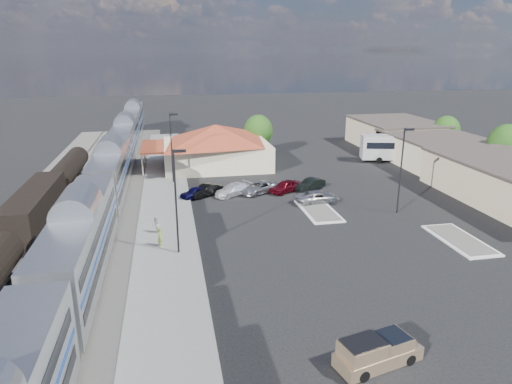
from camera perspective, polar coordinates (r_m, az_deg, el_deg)
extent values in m
plane|color=black|center=(46.26, 3.89, -3.56)|extent=(280.00, 280.00, 0.00)
cube|color=#4C4944|center=(53.26, -20.91, -1.80)|extent=(16.00, 100.00, 0.12)
cube|color=gray|center=(50.47, -11.19, -1.95)|extent=(5.50, 92.00, 0.18)
cube|color=silver|center=(35.89, -21.00, -5.82)|extent=(3.00, 20.00, 5.00)
cube|color=black|center=(37.00, -20.54, -9.75)|extent=(2.20, 16.00, 0.60)
cube|color=silver|center=(55.67, -17.58, 2.55)|extent=(3.00, 20.00, 5.00)
cube|color=black|center=(56.40, -17.33, -0.15)|extent=(2.20, 16.00, 0.60)
cube|color=silver|center=(76.11, -15.96, 6.49)|extent=(3.00, 20.00, 5.00)
cube|color=black|center=(76.64, -15.80, 4.47)|extent=(2.20, 16.00, 0.60)
cube|color=silver|center=(96.79, -15.03, 8.75)|extent=(3.00, 20.00, 5.00)
cube|color=black|center=(97.21, -14.90, 7.14)|extent=(2.20, 16.00, 0.60)
cube|color=black|center=(47.74, -25.86, -1.85)|extent=(2.80, 14.00, 3.60)
cube|color=black|center=(48.34, -25.56, -3.99)|extent=(2.20, 12.00, 0.60)
cylinder|color=black|center=(62.76, -22.37, 2.76)|extent=(2.80, 14.00, 2.80)
cube|color=black|center=(63.19, -22.19, 1.18)|extent=(2.20, 12.00, 0.60)
cube|color=beige|center=(67.70, -4.98, 4.73)|extent=(15.00, 12.00, 3.60)
pyramid|color=maroon|center=(67.10, -5.05, 7.31)|extent=(15.30, 12.24, 2.60)
cube|color=maroon|center=(67.09, -12.80, 5.56)|extent=(3.20, 9.60, 0.25)
cube|color=#C6B28C|center=(72.96, 21.96, 4.61)|extent=(12.00, 18.00, 4.00)
cube|color=#3F3833|center=(72.56, 22.15, 6.26)|extent=(12.40, 18.40, 0.30)
cube|color=#C6B28C|center=(84.76, 16.94, 6.90)|extent=(12.00, 16.00, 4.50)
cube|color=#3F3833|center=(84.39, 17.09, 8.50)|extent=(12.40, 16.40, 0.30)
cube|color=silver|center=(49.15, 7.82, -2.33)|extent=(3.30, 7.50, 0.15)
cube|color=#4C4944|center=(49.12, 7.82, -2.23)|extent=(2.70, 6.90, 0.10)
cube|color=silver|center=(45.24, 24.13, -5.51)|extent=(3.30, 7.50, 0.15)
cube|color=#4C4944|center=(45.21, 24.14, -5.41)|extent=(2.70, 6.90, 0.10)
cylinder|color=black|center=(37.69, -9.96, -1.44)|extent=(0.16, 0.16, 9.00)
cube|color=black|center=(36.55, -9.53, 5.07)|extent=(1.00, 0.25, 0.22)
cylinder|color=black|center=(58.97, -10.51, 5.31)|extent=(0.16, 0.16, 9.00)
cube|color=black|center=(58.25, -10.25, 9.53)|extent=(1.00, 0.25, 0.22)
cylinder|color=black|center=(49.27, 17.64, 2.44)|extent=(0.16, 0.16, 9.00)
cube|color=black|center=(48.65, 18.62, 7.42)|extent=(1.00, 0.25, 0.22)
cylinder|color=#382314|center=(71.87, 28.48, 3.12)|extent=(0.30, 0.30, 2.86)
ellipsoid|color=#153F12|center=(71.34, 28.80, 5.29)|extent=(4.94, 4.94, 5.46)
cylinder|color=#382314|center=(82.89, 22.48, 5.43)|extent=(0.30, 0.30, 2.55)
ellipsoid|color=#153F12|center=(82.48, 22.68, 7.12)|extent=(4.41, 4.41, 4.87)
cylinder|color=#382314|center=(74.69, 0.28, 5.64)|extent=(0.30, 0.30, 2.73)
ellipsoid|color=#153F12|center=(74.20, 0.28, 7.65)|extent=(4.71, 4.71, 5.21)
cube|color=tan|center=(27.24, 14.99, -19.22)|extent=(5.14, 2.88, 0.79)
cube|color=tan|center=(26.88, 15.10, -18.15)|extent=(2.20, 2.07, 0.84)
cube|color=tan|center=(26.83, 15.12, -18.00)|extent=(2.67, 2.19, 0.97)
cylinder|color=black|center=(27.76, 18.69, -19.23)|extent=(0.68, 0.39, 0.64)
cylinder|color=black|center=(28.68, 16.43, -17.69)|extent=(0.68, 0.39, 0.64)
cylinder|color=black|center=(26.04, 13.31, -21.48)|extent=(0.68, 0.39, 0.64)
cylinder|color=black|center=(27.01, 11.13, -19.70)|extent=(0.68, 0.39, 0.64)
imported|color=#A9AAB1|center=(51.59, 7.75, -0.64)|extent=(5.28, 2.96, 1.40)
cube|color=silver|center=(73.67, 17.97, 5.37)|extent=(13.06, 5.74, 3.62)
cube|color=black|center=(73.59, 18.00, 5.70)|extent=(12.08, 5.53, 0.96)
cylinder|color=black|center=(74.17, 21.42, 3.65)|extent=(1.01, 0.54, 0.96)
cylinder|color=black|center=(76.48, 20.85, 4.10)|extent=(1.01, 0.54, 0.96)
cylinder|color=black|center=(71.96, 15.13, 3.86)|extent=(1.01, 0.54, 0.96)
cylinder|color=black|center=(74.33, 14.74, 4.31)|extent=(1.01, 0.54, 0.96)
imported|color=#A7BF3B|center=(40.36, -11.90, -5.53)|extent=(0.48, 0.67, 1.71)
imported|color=white|center=(43.29, -12.42, -4.04)|extent=(0.72, 0.87, 1.62)
imported|color=#0F0D43|center=(53.55, -7.50, -0.01)|extent=(4.10, 3.21, 1.31)
imported|color=black|center=(53.89, -6.30, 0.20)|extent=(4.37, 3.54, 1.40)
imported|color=white|center=(53.94, -2.89, 0.29)|extent=(5.11, 4.13, 1.39)
imported|color=gray|center=(54.73, 0.39, 0.58)|extent=(5.57, 4.59, 1.41)
imported|color=maroon|center=(55.14, 3.71, 0.70)|extent=(4.60, 3.68, 1.47)
imported|color=black|center=(56.29, 6.79, 0.94)|extent=(4.43, 3.57, 1.42)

